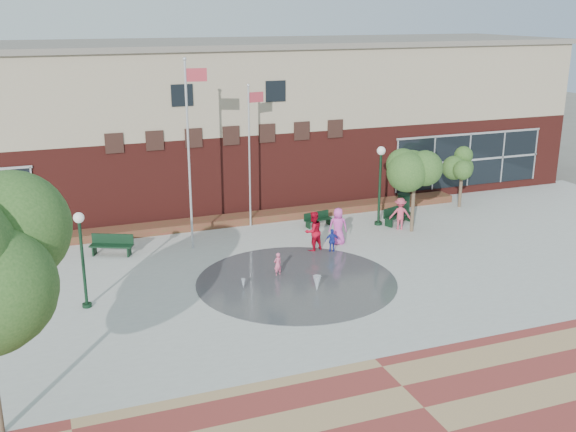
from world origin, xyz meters
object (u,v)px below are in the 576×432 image
object	(u,v)px
flagpole_left	(189,146)
bench_left	(112,249)
flagpole_right	(250,149)
child_splash	(278,264)
trash_can	(403,204)

from	to	relation	value
flagpole_left	bench_left	world-z (taller)	flagpole_left
bench_left	flagpole_right	bearing A→B (deg)	39.53
child_splash	flagpole_right	bearing A→B (deg)	-116.59
trash_can	child_splash	size ratio (longest dim) A/B	1.15
trash_can	bench_left	bearing A→B (deg)	-176.67
flagpole_right	trash_can	distance (m)	9.28
bench_left	child_splash	world-z (taller)	child_splash
flagpole_right	child_splash	size ratio (longest dim) A/B	7.13
flagpole_right	bench_left	world-z (taller)	flagpole_right
trash_can	child_splash	world-z (taller)	trash_can
bench_left	child_splash	distance (m)	8.11
trash_can	flagpole_right	bearing A→B (deg)	173.38
bench_left	trash_can	distance (m)	15.94
bench_left	trash_can	xyz separation A→B (m)	(15.91, 0.92, 0.28)
flagpole_left	flagpole_right	size ratio (longest dim) A/B	1.20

